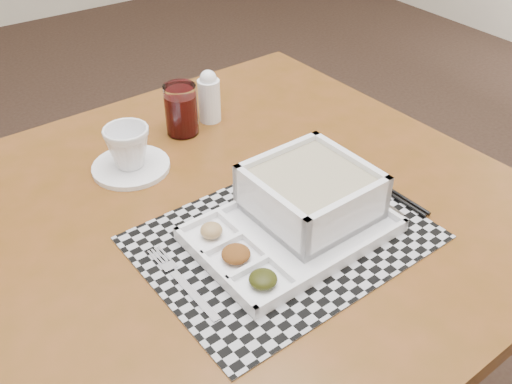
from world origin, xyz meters
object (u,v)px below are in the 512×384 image
serving_tray (304,204)px  creamer_bottle (209,97)px  dining_table (242,231)px  cup (128,147)px  juice_glass (181,111)px

serving_tray → creamer_bottle: (0.05, 0.40, 0.02)m
dining_table → creamer_bottle: size_ratio=8.52×
dining_table → creamer_bottle: 0.33m
dining_table → cup: (-0.12, 0.20, 0.12)m
serving_tray → creamer_bottle: bearing=82.2°
juice_glass → dining_table: bearing=-96.6°
dining_table → serving_tray: bearing=-64.8°
dining_table → creamer_bottle: bearing=69.2°
serving_tray → creamer_bottle: 0.40m
serving_tray → creamer_bottle: size_ratio=2.81×
dining_table → serving_tray: size_ratio=3.04×
creamer_bottle → juice_glass: bearing=-169.9°
serving_tray → creamer_bottle: creamer_bottle is taller
juice_glass → serving_tray: bearing=-86.7°
cup → juice_glass: bearing=41.6°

